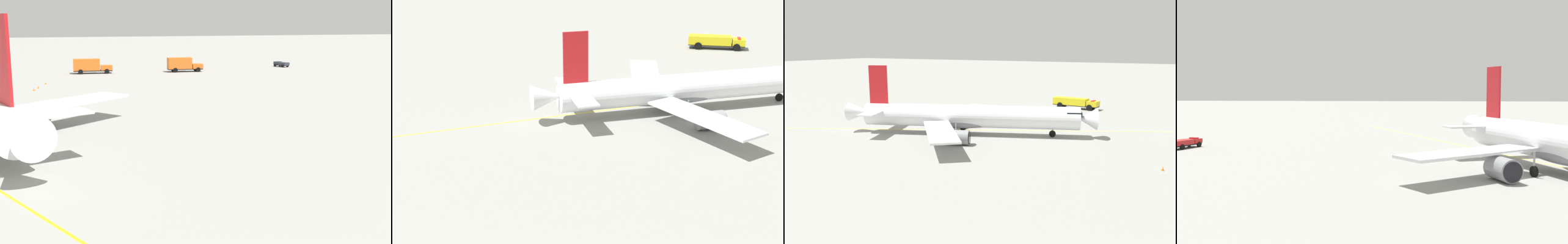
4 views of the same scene
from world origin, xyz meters
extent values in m
plane|color=gray|center=(0.00, 0.00, 0.00)|extent=(600.00, 600.00, 0.00)
cone|color=white|center=(-0.80, 18.08, 3.48)|extent=(4.36, 4.85, 3.19)
ellipsoid|color=gray|center=(5.25, 1.40, 2.15)|extent=(7.60, 13.36, 2.06)
cube|color=red|center=(0.45, 14.64, 8.31)|extent=(1.32, 3.09, 6.51)
cube|color=white|center=(3.83, 15.86, 3.93)|extent=(6.24, 4.39, 0.20)
cube|color=white|center=(-2.93, 13.41, 3.93)|extent=(6.24, 4.39, 0.20)
cube|color=white|center=(-4.24, -0.95, 2.52)|extent=(14.83, 12.95, 0.28)
cylinder|color=gray|center=(-1.31, -2.13, 1.15)|extent=(3.30, 4.02, 2.25)
cylinder|color=black|center=(-0.70, -3.80, 1.15)|extent=(1.85, 0.79, 1.91)
cylinder|color=#9EA0A5|center=(2.17, 0.29, 1.54)|extent=(0.20, 0.20, 1.97)
cylinder|color=black|center=(2.17, 0.29, 0.55)|extent=(0.66, 1.14, 1.10)
cube|color=#232326|center=(-43.29, 19.38, 0.48)|extent=(2.96, 5.39, 0.20)
cube|color=red|center=(-42.81, 21.11, 0.91)|extent=(2.25, 2.00, 0.65)
cube|color=black|center=(-42.62, 21.76, 1.00)|extent=(1.56, 0.51, 0.36)
cube|color=red|center=(-43.53, 18.54, 0.93)|extent=(2.76, 3.79, 0.70)
cube|color=red|center=(-42.81, 21.11, 1.33)|extent=(1.45, 0.94, 0.16)
cylinder|color=black|center=(-43.72, 21.37, 0.38)|extent=(0.48, 0.81, 0.76)
cylinder|color=black|center=(-41.89, 20.86, 0.38)|extent=(0.48, 0.81, 0.76)
cylinder|color=black|center=(-42.82, 17.54, 0.38)|extent=(0.48, 0.81, 0.76)
camera|label=1|loc=(-2.18, 53.89, 11.10)|focal=46.86mm
camera|label=2|loc=(-69.93, 7.79, 25.97)|focal=53.86mm
camera|label=3|loc=(-53.42, -33.50, 15.03)|focal=37.74mm
camera|label=4|loc=(-9.65, -47.16, 8.66)|focal=43.44mm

